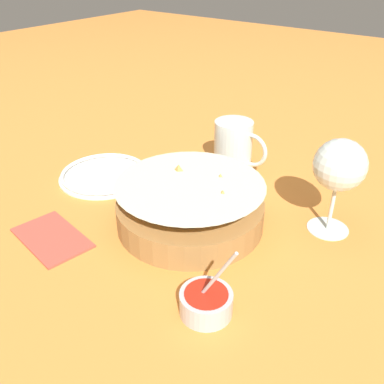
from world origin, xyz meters
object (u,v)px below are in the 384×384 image
object	(u,v)px
sauce_cup	(206,302)
wine_glass	(340,168)
food_basket	(192,207)
beer_mug	(234,148)
side_plate	(104,174)

from	to	relation	value
sauce_cup	wine_glass	size ratio (longest dim) A/B	0.73
food_basket	wine_glass	bearing A→B (deg)	33.97
food_basket	wine_glass	distance (m)	0.26
food_basket	beer_mug	size ratio (longest dim) A/B	2.08
food_basket	side_plate	bearing A→B (deg)	174.09
wine_glass	beer_mug	xyz separation A→B (m)	(-0.26, 0.10, -0.07)
food_basket	beer_mug	world-z (taller)	beer_mug
side_plate	beer_mug	bearing A→B (deg)	45.65
side_plate	sauce_cup	bearing A→B (deg)	-24.53
sauce_cup	side_plate	size ratio (longest dim) A/B	0.65
wine_glass	side_plate	xyz separation A→B (m)	(-0.46, -0.11, -0.12)
sauce_cup	wine_glass	xyz separation A→B (m)	(0.06, 0.29, 0.10)
food_basket	side_plate	world-z (taller)	food_basket
sauce_cup	side_plate	world-z (taller)	sauce_cup
food_basket	sauce_cup	world-z (taller)	sauce_cup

